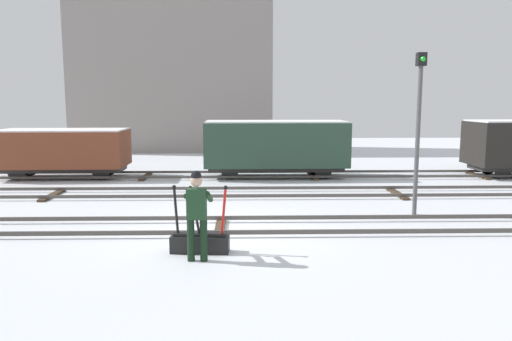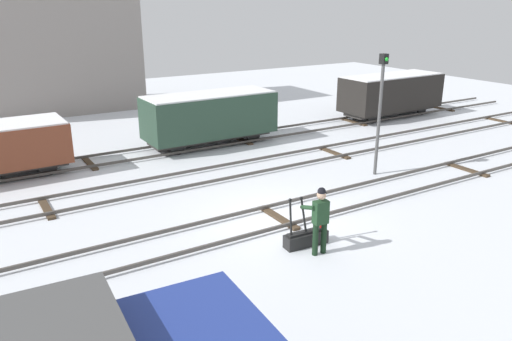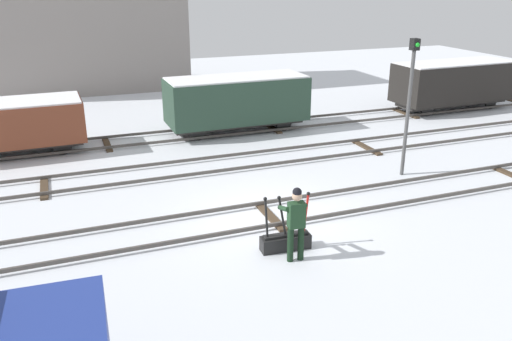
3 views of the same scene
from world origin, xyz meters
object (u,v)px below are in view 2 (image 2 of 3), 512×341
object	(u,v)px
switch_lever_frame	(306,237)
rail_worker	(320,216)
freight_car_far_end	(210,116)
freight_car_near_switch	(391,93)
signal_post	(380,104)

from	to	relation	value
switch_lever_frame	rail_worker	distance (m)	0.97
freight_car_far_end	freight_car_near_switch	size ratio (longest dim) A/B	0.96
freight_car_near_switch	signal_post	bearing A→B (deg)	-139.80
freight_car_far_end	freight_car_near_switch	distance (m)	11.32
switch_lever_frame	freight_car_far_end	bearing A→B (deg)	81.18
rail_worker	freight_car_far_end	distance (m)	11.04
rail_worker	freight_car_far_end	xyz separation A→B (m)	(2.27, 10.80, 0.32)
rail_worker	freight_car_near_switch	world-z (taller)	freight_car_near_switch
switch_lever_frame	signal_post	bearing A→B (deg)	33.71
rail_worker	freight_car_near_switch	size ratio (longest dim) A/B	0.30
switch_lever_frame	freight_car_near_switch	distance (m)	17.07
switch_lever_frame	signal_post	world-z (taller)	signal_post
signal_post	freight_car_near_switch	bearing A→B (deg)	41.51
signal_post	freight_car_far_end	xyz separation A→B (m)	(-3.50, 6.92, -1.34)
switch_lever_frame	freight_car_near_switch	xyz separation A→B (m)	(13.59, 10.26, 1.12)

